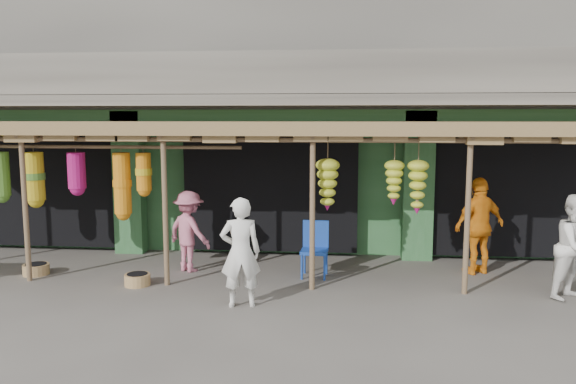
# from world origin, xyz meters

# --- Properties ---
(ground) EXTENTS (80.00, 80.00, 0.00)m
(ground) POSITION_xyz_m (0.00, 0.00, 0.00)
(ground) COLOR #514C47
(ground) RESTS_ON ground
(building) EXTENTS (16.40, 6.80, 7.00)m
(building) POSITION_xyz_m (-0.00, 4.87, 3.37)
(building) COLOR gray
(building) RESTS_ON ground
(awning) EXTENTS (14.00, 2.70, 2.79)m
(awning) POSITION_xyz_m (-0.15, 0.80, 2.57)
(awning) COLOR brown
(awning) RESTS_ON ground
(blue_chair) EXTENTS (0.50, 0.51, 1.00)m
(blue_chair) POSITION_xyz_m (1.01, 0.64, 0.56)
(blue_chair) COLOR #173D99
(blue_chair) RESTS_ON ground
(basket_left) EXTENTS (0.60, 0.60, 0.19)m
(basket_left) POSITION_xyz_m (-4.10, 0.19, 0.10)
(basket_left) COLOR olive
(basket_left) RESTS_ON ground
(basket_right) EXTENTS (0.55, 0.55, 0.20)m
(basket_right) POSITION_xyz_m (-2.00, -0.28, 0.10)
(basket_right) COLOR olive
(basket_right) RESTS_ON ground
(person_front) EXTENTS (0.69, 0.53, 1.68)m
(person_front) POSITION_xyz_m (-0.03, -1.16, 0.84)
(person_front) COLOR white
(person_front) RESTS_ON ground
(person_right) EXTENTS (1.03, 1.00, 1.68)m
(person_right) POSITION_xyz_m (5.17, -0.28, 0.84)
(person_right) COLOR white
(person_right) RESTS_ON ground
(person_vendor) EXTENTS (1.13, 0.87, 1.79)m
(person_vendor) POSITION_xyz_m (4.00, 1.08, 0.89)
(person_vendor) COLOR orange
(person_vendor) RESTS_ON ground
(person_shopper) EXTENTS (1.13, 0.99, 1.51)m
(person_shopper) POSITION_xyz_m (-1.35, 0.71, 0.76)
(person_shopper) COLOR #CB6B85
(person_shopper) RESTS_ON ground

